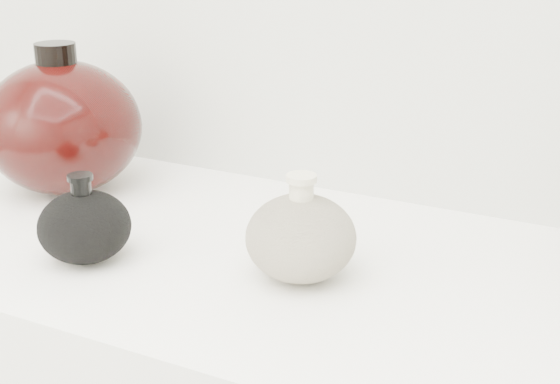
% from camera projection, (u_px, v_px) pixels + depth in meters
% --- Properties ---
extents(black_gourd_vase, '(0.14, 0.14, 0.11)m').
position_uv_depth(black_gourd_vase, '(85.00, 226.00, 0.92)').
color(black_gourd_vase, black).
rests_on(black_gourd_vase, display_counter).
extents(cream_gourd_vase, '(0.16, 0.16, 0.12)m').
position_uv_depth(cream_gourd_vase, '(301.00, 237.00, 0.87)').
color(cream_gourd_vase, beige).
rests_on(cream_gourd_vase, display_counter).
extents(left_round_pot, '(0.23, 0.23, 0.22)m').
position_uv_depth(left_round_pot, '(63.00, 126.00, 1.13)').
color(left_round_pot, black).
rests_on(left_round_pot, display_counter).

